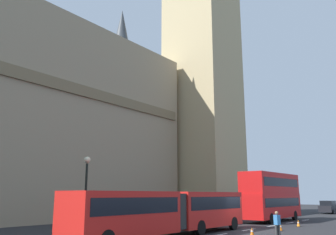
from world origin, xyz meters
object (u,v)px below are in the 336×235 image
(traffic_cone_west, at_px, (252,232))
(traffic_cone_middle, at_px, (280,227))
(street_lamp, at_px, (86,189))
(sedan_lead, at_px, (329,207))
(double_decker_bus, at_px, (271,195))
(traffic_cone_east, at_px, (298,223))
(articulated_bus, at_px, (169,209))
(pedestrian_near_cones, at_px, (277,224))

(traffic_cone_west, bearing_deg, traffic_cone_middle, -1.76)
(traffic_cone_middle, xyz_separation_m, street_lamp, (-11.68, 8.81, 2.77))
(sedan_lead, height_order, traffic_cone_middle, sedan_lead)
(double_decker_bus, xyz_separation_m, traffic_cone_middle, (-9.09, -4.30, -2.43))
(traffic_cone_east, bearing_deg, sedan_lead, 8.82)
(articulated_bus, relative_size, pedestrian_near_cones, 9.56)
(traffic_cone_west, distance_m, traffic_cone_east, 9.28)
(traffic_cone_west, xyz_separation_m, street_lamp, (-7.03, 8.66, 2.77))
(sedan_lead, bearing_deg, double_decker_bus, 179.32)
(articulated_bus, bearing_deg, pedestrian_near_cones, -63.26)
(double_decker_bus, relative_size, traffic_cone_west, 17.58)
(double_decker_bus, bearing_deg, traffic_cone_middle, -154.67)
(traffic_cone_middle, bearing_deg, sedan_lead, 7.82)
(traffic_cone_east, distance_m, pedestrian_near_cones, 10.03)
(street_lamp, xyz_separation_m, pedestrian_near_cones, (6.51, -10.64, -2.14))
(articulated_bus, height_order, street_lamp, street_lamp)
(traffic_cone_west, height_order, traffic_cone_east, same)
(articulated_bus, bearing_deg, traffic_cone_west, -49.04)
(articulated_bus, distance_m, street_lamp, 5.81)
(traffic_cone_west, height_order, traffic_cone_middle, same)
(double_decker_bus, relative_size, traffic_cone_middle, 17.58)
(articulated_bus, bearing_deg, sedan_lead, -0.37)
(articulated_bus, height_order, pedestrian_near_cones, articulated_bus)
(double_decker_bus, height_order, street_lamp, street_lamp)
(traffic_cone_middle, distance_m, traffic_cone_east, 4.64)
(articulated_bus, xyz_separation_m, traffic_cone_west, (3.61, -4.16, -1.46))
(double_decker_bus, relative_size, street_lamp, 1.94)
(articulated_bus, bearing_deg, double_decker_bus, 0.01)
(traffic_cone_middle, bearing_deg, double_decker_bus, 25.33)
(sedan_lead, relative_size, traffic_cone_west, 7.59)
(sedan_lead, height_order, traffic_cone_west, sedan_lead)
(sedan_lead, distance_m, traffic_cone_east, 25.21)
(double_decker_bus, height_order, traffic_cone_east, double_decker_bus)
(sedan_lead, height_order, traffic_cone_east, sedan_lead)
(sedan_lead, xyz_separation_m, traffic_cone_east, (-24.91, -3.87, -0.63))
(traffic_cone_middle, height_order, pedestrian_near_cones, pedestrian_near_cones)
(double_decker_bus, distance_m, traffic_cone_middle, 10.34)
(street_lamp, bearing_deg, pedestrian_near_cones, -58.53)
(street_lamp, bearing_deg, traffic_cone_east, -27.84)
(articulated_bus, height_order, traffic_cone_middle, articulated_bus)
(sedan_lead, relative_size, street_lamp, 0.83)
(sedan_lead, distance_m, traffic_cone_west, 34.41)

